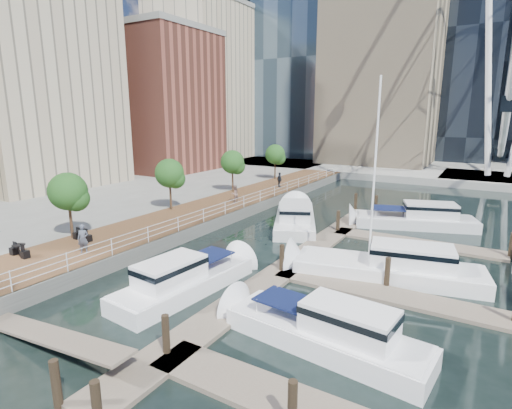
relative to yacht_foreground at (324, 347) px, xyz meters
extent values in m
plane|color=black|center=(-8.14, -1.86, 0.00)|extent=(520.00, 520.00, 0.00)
cube|color=brown|center=(-17.14, 13.14, 0.50)|extent=(6.00, 60.00, 1.00)
cube|color=#595954|center=(-14.14, 13.14, 0.50)|extent=(0.25, 60.00, 1.00)
cube|color=gray|center=(-44.14, 13.14, 0.50)|extent=(48.00, 90.00, 1.00)
cube|color=gray|center=(-8.14, 100.14, 0.50)|extent=(200.00, 114.00, 1.00)
cube|color=gray|center=(5.86, 50.14, 0.50)|extent=(14.00, 12.00, 1.00)
cube|color=#6D6051|center=(-5.14, 8.14, 0.10)|extent=(2.00, 32.00, 0.20)
cube|color=#6D6051|center=(0.86, 6.14, 0.10)|extent=(12.00, 2.00, 0.20)
cube|color=#6D6051|center=(0.86, 16.14, 0.10)|extent=(12.00, 2.00, 0.20)
cube|color=#BCAD8E|center=(-42.14, 14.14, 14.00)|extent=(14.00, 16.00, 26.00)
cube|color=brown|center=(-38.14, 32.14, 11.00)|extent=(12.00, 14.00, 20.00)
cube|color=#BCAD8E|center=(-44.14, 48.14, 15.00)|extent=(14.00, 16.00, 28.00)
cylinder|color=white|center=(3.36, 50.14, 14.00)|extent=(0.80, 0.80, 26.00)
cylinder|color=#3F2B1C|center=(-19.54, 2.14, 2.20)|extent=(0.20, 0.20, 2.40)
sphere|color=#265B1E|center=(-19.54, 2.14, 4.30)|extent=(2.60, 2.60, 2.60)
cylinder|color=#3F2B1C|center=(-19.54, 12.14, 2.20)|extent=(0.20, 0.20, 2.40)
sphere|color=#265B1E|center=(-19.54, 12.14, 4.30)|extent=(2.60, 2.60, 2.60)
cylinder|color=#3F2B1C|center=(-19.54, 22.14, 2.20)|extent=(0.20, 0.20, 2.40)
sphere|color=#265B1E|center=(-19.54, 22.14, 4.30)|extent=(2.60, 2.60, 2.60)
cylinder|color=#3F2B1C|center=(-19.54, 32.14, 2.20)|extent=(0.20, 0.20, 2.40)
sphere|color=#265B1E|center=(-19.54, 32.14, 4.30)|extent=(2.60, 2.60, 2.60)
imported|color=#474E5F|center=(-16.11, 0.56, 1.91)|extent=(0.80, 0.73, 1.83)
imported|color=#946F66|center=(-16.25, 17.65, 1.83)|extent=(0.82, 0.94, 1.65)
imported|color=#2E323A|center=(-16.26, 27.18, 1.88)|extent=(1.09, 0.96, 1.77)
camera|label=1|loc=(5.18, -14.22, 9.45)|focal=28.00mm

